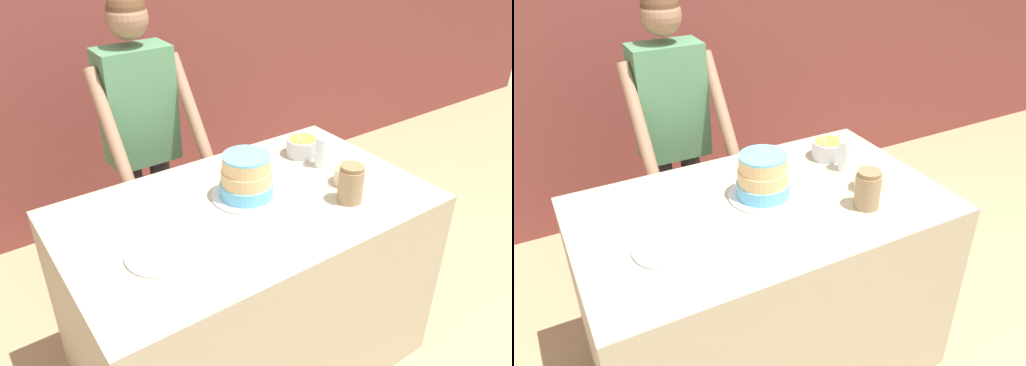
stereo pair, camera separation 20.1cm
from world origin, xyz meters
TOP-DOWN VIEW (x-y plane):
  - wall_back at (0.00, 2.12)m, footprint 10.00×0.05m
  - counter at (0.00, 0.47)m, footprint 1.56×0.94m
  - person_baker at (-0.10, 1.30)m, footprint 0.49×0.46m
  - cake at (0.03, 0.52)m, footprint 0.30×0.30m
  - frosting_bowl_yellow at (0.47, 0.35)m, footprint 0.13×0.13m
  - frosting_bowl_orange at (0.49, 0.70)m, footprint 0.16×0.16m
  - drinking_glass at (0.48, 0.55)m, footprint 0.07×0.07m
  - ceramic_plate at (-0.44, 0.36)m, footprint 0.27×0.27m
  - stoneware_jar at (0.37, 0.24)m, footprint 0.11×0.11m

SIDE VIEW (x-z plane):
  - counter at x=0.00m, z-range 0.00..0.92m
  - ceramic_plate at x=-0.44m, z-range 0.92..0.93m
  - frosting_bowl_yellow at x=0.47m, z-range 0.89..1.04m
  - frosting_bowl_orange at x=0.49m, z-range 0.90..1.04m
  - drinking_glass at x=0.48m, z-range 0.92..1.07m
  - stoneware_jar at x=0.37m, z-range 0.92..1.09m
  - cake at x=0.03m, z-range 0.91..1.11m
  - person_baker at x=-0.10m, z-range 0.19..1.87m
  - wall_back at x=0.00m, z-range 0.00..2.60m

